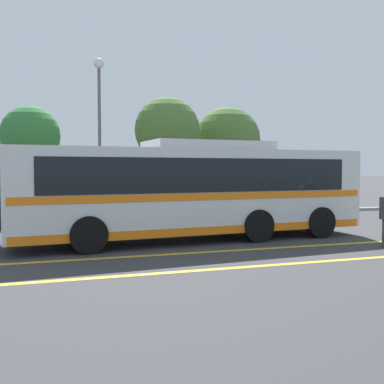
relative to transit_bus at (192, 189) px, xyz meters
name	(u,v)px	position (x,y,z in m)	size (l,w,h in m)	color
ground_plane	(186,238)	(-0.15, 0.24, -1.61)	(220.00, 220.00, 0.00)	#38383A
lane_strip_0	(217,251)	(-0.01, -2.20, -1.60)	(0.20, 31.03, 0.01)	gold
lane_strip_1	(249,267)	(-0.01, -4.20, -1.60)	(0.20, 31.03, 0.01)	gold
curb_strip	(147,216)	(-0.01, 6.66, -1.53)	(39.03, 0.36, 0.15)	#99999E
transit_bus	(192,189)	(0.00, 0.00, 0.00)	(11.49, 3.43, 3.09)	silver
parked_car_2	(157,204)	(0.11, 5.27, -0.88)	(4.62, 2.05, 1.42)	#4C3823
parked_car_3	(300,201)	(7.12, 5.35, -0.90)	(4.90, 1.90, 1.40)	#4C3823
street_lamp	(99,108)	(-2.04, 7.49, 3.40)	(0.48, 0.48, 7.25)	#59595E
tree_0	(167,130)	(1.74, 9.71, 2.67)	(3.45, 3.45, 6.02)	#513823
tree_1	(30,136)	(-5.12, 10.49, 2.29)	(2.92, 2.92, 5.38)	#513823
tree_3	(227,140)	(5.77, 11.21, 2.32)	(3.88, 3.88, 5.87)	#513823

